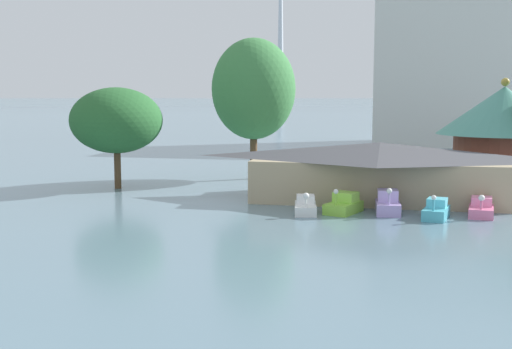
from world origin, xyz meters
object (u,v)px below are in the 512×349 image
(pedal_boat_pink, at_px, (481,208))
(green_roof_pavilion, at_px, (503,128))
(pedal_boat_cyan, at_px, (436,211))
(pedal_boat_white, at_px, (305,206))
(shoreline_tree_mid, at_px, (254,89))
(boathouse, at_px, (380,170))
(background_building_block, at_px, (491,68))
(pedal_boat_lime, at_px, (344,205))
(shoreline_tree_tall_left, at_px, (116,121))
(pedal_boat_lavender, at_px, (388,204))

(pedal_boat_pink, bearing_deg, green_roof_pavilion, 174.98)
(pedal_boat_pink, bearing_deg, pedal_boat_cyan, -55.25)
(pedal_boat_white, xyz_separation_m, shoreline_tree_mid, (-6.93, 15.82, 7.51))
(pedal_boat_cyan, bearing_deg, green_roof_pavilion, 171.30)
(boathouse, xyz_separation_m, shoreline_tree_mid, (-11.34, 9.51, 5.80))
(boathouse, relative_size, shoreline_tree_mid, 1.53)
(pedal_boat_white, height_order, boathouse, boathouse)
(shoreline_tree_mid, bearing_deg, boathouse, -39.98)
(pedal_boat_cyan, distance_m, green_roof_pavilion, 18.57)
(boathouse, relative_size, background_building_block, 0.56)
(pedal_boat_lime, bearing_deg, shoreline_tree_mid, -128.70)
(pedal_boat_white, relative_size, green_roof_pavilion, 0.28)
(green_roof_pavilion, distance_m, shoreline_tree_tall_left, 31.89)
(pedal_boat_white, relative_size, pedal_boat_pink, 0.99)
(boathouse, bearing_deg, shoreline_tree_tall_left, 176.05)
(pedal_boat_lime, bearing_deg, pedal_boat_cyan, 102.60)
(pedal_boat_white, distance_m, pedal_boat_pink, 10.95)
(boathouse, relative_size, shoreline_tree_tall_left, 2.35)
(green_roof_pavilion, distance_m, background_building_block, 44.55)
(pedal_boat_lavender, bearing_deg, shoreline_tree_mid, -145.01)
(pedal_boat_lime, bearing_deg, pedal_boat_lavender, 117.16)
(pedal_boat_white, distance_m, green_roof_pavilion, 22.56)
(pedal_boat_lavender, relative_size, shoreline_tree_mid, 0.23)
(pedal_boat_lime, distance_m, shoreline_tree_tall_left, 20.59)
(pedal_boat_white, relative_size, shoreline_tree_mid, 0.25)
(pedal_boat_white, distance_m, shoreline_tree_tall_left, 18.75)
(pedal_boat_lime, distance_m, pedal_boat_lavender, 2.77)
(boathouse, height_order, shoreline_tree_mid, shoreline_tree_mid)
(pedal_boat_lavender, distance_m, boathouse, 5.52)
(pedal_boat_lavender, bearing_deg, green_roof_pavilion, 146.15)
(pedal_boat_lavender, height_order, background_building_block, background_building_block)
(shoreline_tree_tall_left, bearing_deg, pedal_boat_pink, -13.00)
(pedal_boat_lavender, relative_size, background_building_block, 0.09)
(green_roof_pavilion, bearing_deg, boathouse, -132.40)
(background_building_block, bearing_deg, pedal_boat_pink, -97.26)
(boathouse, distance_m, shoreline_tree_tall_left, 21.04)
(pedal_boat_lime, relative_size, pedal_boat_cyan, 1.05)
(pedal_boat_white, distance_m, shoreline_tree_mid, 18.84)
(pedal_boat_lime, distance_m, pedal_boat_cyan, 5.72)
(pedal_boat_cyan, bearing_deg, pedal_boat_white, -78.87)
(pedal_boat_lavender, distance_m, pedal_boat_pink, 5.74)
(pedal_boat_lime, xyz_separation_m, pedal_boat_pink, (8.47, 0.76, -0.05))
(pedal_boat_cyan, relative_size, green_roof_pavilion, 0.28)
(pedal_boat_white, height_order, pedal_boat_cyan, pedal_boat_cyan)
(green_roof_pavilion, xyz_separation_m, background_building_block, (4.25, 43.88, 6.46))
(shoreline_tree_mid, bearing_deg, pedal_boat_lavender, -50.74)
(shoreline_tree_mid, bearing_deg, shoreline_tree_tall_left, -139.34)
(pedal_boat_lavender, height_order, pedal_boat_cyan, pedal_boat_lavender)
(pedal_boat_pink, bearing_deg, boathouse, -119.88)
(shoreline_tree_tall_left, height_order, shoreline_tree_mid, shoreline_tree_mid)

